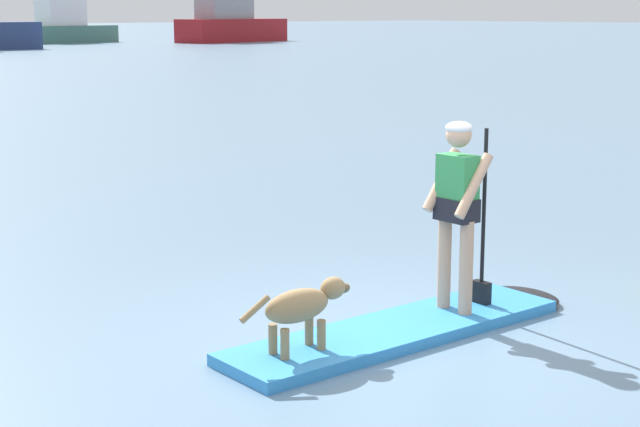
{
  "coord_description": "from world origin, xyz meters",
  "views": [
    {
      "loc": [
        -5.59,
        -5.75,
        2.69
      ],
      "look_at": [
        0.0,
        1.0,
        0.9
      ],
      "focal_mm": 56.0,
      "sensor_mm": 36.0,
      "label": 1
    }
  ],
  "objects_px": {
    "person_paddler": "(458,202)",
    "dog": "(302,306)",
    "paddleboard": "(416,326)",
    "moored_boat_far_starboard": "(230,22)",
    "moored_boat_starboard": "(66,26)"
  },
  "relations": [
    {
      "from": "moored_boat_starboard",
      "to": "moored_boat_far_starboard",
      "type": "relative_size",
      "value": 0.75
    },
    {
      "from": "dog",
      "to": "person_paddler",
      "type": "bearing_deg",
      "value": -0.75
    },
    {
      "from": "paddleboard",
      "to": "moored_boat_starboard",
      "type": "relative_size",
      "value": 0.41
    },
    {
      "from": "person_paddler",
      "to": "moored_boat_far_starboard",
      "type": "xyz_separation_m",
      "value": [
        44.21,
        67.6,
        0.63
      ]
    },
    {
      "from": "paddleboard",
      "to": "dog",
      "type": "height_order",
      "value": "dog"
    },
    {
      "from": "person_paddler",
      "to": "moored_boat_far_starboard",
      "type": "distance_m",
      "value": 80.78
    },
    {
      "from": "moored_boat_starboard",
      "to": "dog",
      "type": "bearing_deg",
      "value": -114.37
    },
    {
      "from": "person_paddler",
      "to": "dog",
      "type": "height_order",
      "value": "person_paddler"
    },
    {
      "from": "dog",
      "to": "moored_boat_starboard",
      "type": "height_order",
      "value": "moored_boat_starboard"
    },
    {
      "from": "person_paddler",
      "to": "moored_boat_starboard",
      "type": "bearing_deg",
      "value": 66.74
    },
    {
      "from": "person_paddler",
      "to": "moored_boat_starboard",
      "type": "xyz_separation_m",
      "value": [
        31.97,
        74.38,
        0.32
      ]
    },
    {
      "from": "paddleboard",
      "to": "moored_boat_far_starboard",
      "type": "relative_size",
      "value": 0.31
    },
    {
      "from": "person_paddler",
      "to": "moored_boat_far_starboard",
      "type": "relative_size",
      "value": 0.14
    },
    {
      "from": "person_paddler",
      "to": "dog",
      "type": "xyz_separation_m",
      "value": [
        -1.71,
        0.02,
        -0.61
      ]
    },
    {
      "from": "dog",
      "to": "moored_boat_far_starboard",
      "type": "distance_m",
      "value": 81.71
    }
  ]
}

